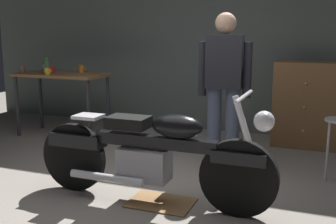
{
  "coord_description": "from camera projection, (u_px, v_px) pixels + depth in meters",
  "views": [
    {
      "loc": [
        1.56,
        -3.17,
        1.46
      ],
      "look_at": [
        0.06,
        0.7,
        0.65
      ],
      "focal_mm": 43.41,
      "sensor_mm": 36.0,
      "label": 1
    }
  ],
  "objects": [
    {
      "name": "ground_plane",
      "position": [
        134.0,
        194.0,
        3.73
      ],
      "size": [
        12.0,
        12.0,
        0.0
      ],
      "primitive_type": "plane",
      "color": "gray"
    },
    {
      "name": "back_wall",
      "position": [
        216.0,
        27.0,
        6.0
      ],
      "size": [
        8.0,
        0.12,
        3.1
      ],
      "primitive_type": "cube",
      "color": "#56605B",
      "rests_on": "ground_plane"
    },
    {
      "name": "workbench",
      "position": [
        62.0,
        81.0,
        5.75
      ],
      "size": [
        1.3,
        0.64,
        0.9
      ],
      "color": "brown",
      "rests_on": "ground_plane"
    },
    {
      "name": "motorcycle",
      "position": [
        151.0,
        153.0,
        3.48
      ],
      "size": [
        2.19,
        0.6,
        1.0
      ],
      "rotation": [
        0.0,
        0.0,
        -0.0
      ],
      "color": "black",
      "rests_on": "ground_plane"
    },
    {
      "name": "person_standing",
      "position": [
        224.0,
        84.0,
        4.33
      ],
      "size": [
        0.57,
        0.24,
        1.67
      ],
      "rotation": [
        0.0,
        0.0,
        3.19
      ],
      "color": "slate",
      "rests_on": "ground_plane"
    },
    {
      "name": "wooden_dresser",
      "position": [
        305.0,
        105.0,
        5.25
      ],
      "size": [
        0.8,
        0.47,
        1.1
      ],
      "color": "brown",
      "rests_on": "ground_plane"
    },
    {
      "name": "drip_tray",
      "position": [
        161.0,
        203.0,
        3.54
      ],
      "size": [
        0.56,
        0.4,
        0.01
      ],
      "primitive_type": "cube",
      "color": "olive",
      "rests_on": "ground_plane"
    },
    {
      "name": "mug_white_ceramic",
      "position": [
        46.0,
        68.0,
        5.97
      ],
      "size": [
        0.11,
        0.08,
        0.11
      ],
      "color": "white",
      "rests_on": "workbench"
    },
    {
      "name": "mug_brown_stoneware",
      "position": [
        22.0,
        69.0,
        5.8
      ],
      "size": [
        0.12,
        0.08,
        0.09
      ],
      "color": "brown",
      "rests_on": "workbench"
    },
    {
      "name": "mug_orange_travel",
      "position": [
        81.0,
        69.0,
        5.82
      ],
      "size": [
        0.11,
        0.07,
        0.11
      ],
      "color": "orange",
      "rests_on": "workbench"
    },
    {
      "name": "mug_red_diner",
      "position": [
        52.0,
        70.0,
        5.69
      ],
      "size": [
        0.11,
        0.07,
        0.1
      ],
      "color": "red",
      "rests_on": "workbench"
    },
    {
      "name": "mug_yellow_tall",
      "position": [
        47.0,
        71.0,
        5.55
      ],
      "size": [
        0.11,
        0.07,
        0.09
      ],
      "color": "yellow",
      "rests_on": "workbench"
    },
    {
      "name": "bottle",
      "position": [
        47.0,
        66.0,
        5.8
      ],
      "size": [
        0.06,
        0.06,
        0.24
      ],
      "color": "#4C8C4C",
      "rests_on": "workbench"
    }
  ]
}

